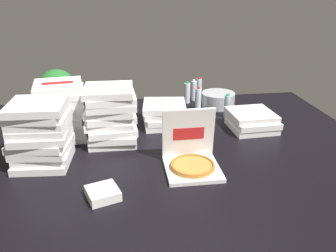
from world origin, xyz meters
The scene contains 16 objects.
ground_plane centered at (0.00, 0.00, -0.01)m, with size 3.20×2.40×0.02m, color black.
open_pizza_box centered at (0.14, -0.30, 0.08)m, with size 0.36×0.37×0.38m.
pizza_stack_center_far centered at (0.07, 0.46, 0.10)m, with size 0.40×0.40×0.20m.
pizza_stack_left_mid centered at (-0.38, 0.19, 0.22)m, with size 0.39×0.40×0.44m.
pizza_stack_left_near centered at (0.78, 0.27, 0.07)m, with size 0.39×0.40×0.15m.
pizza_stack_right_far centered at (-0.78, 0.34, 0.22)m, with size 0.41×0.42×0.44m.
pizza_stack_left_far centered at (-0.84, -0.09, 0.22)m, with size 0.41×0.41×0.44m.
pizza_stack_center_near centered at (-0.38, 0.67, 0.07)m, with size 0.39×0.38×0.15m.
ice_bucket centered at (0.65, 0.86, 0.07)m, with size 0.33×0.33×0.14m, color #B7BABF.
water_bottle_0 centered at (0.52, 1.16, 0.10)m, with size 0.06×0.06×0.22m.
water_bottle_1 centered at (0.65, 0.57, 0.10)m, with size 0.06×0.06×0.22m.
water_bottle_2 centered at (0.45, 1.08, 0.10)m, with size 0.06×0.06×0.22m.
water_bottle_3 centered at (0.44, 0.82, 0.10)m, with size 0.06×0.06×0.22m.
water_bottle_4 centered at (0.37, 1.01, 0.10)m, with size 0.06×0.06×0.22m.
potted_plant centered at (-0.85, 0.77, 0.24)m, with size 0.32×0.32×0.44m.
napkin_pile centered at (-0.43, -0.57, 0.03)m, with size 0.17×0.17×0.06m, color white.
Camera 1 is at (-0.30, -2.31, 1.17)m, focal length 37.21 mm.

